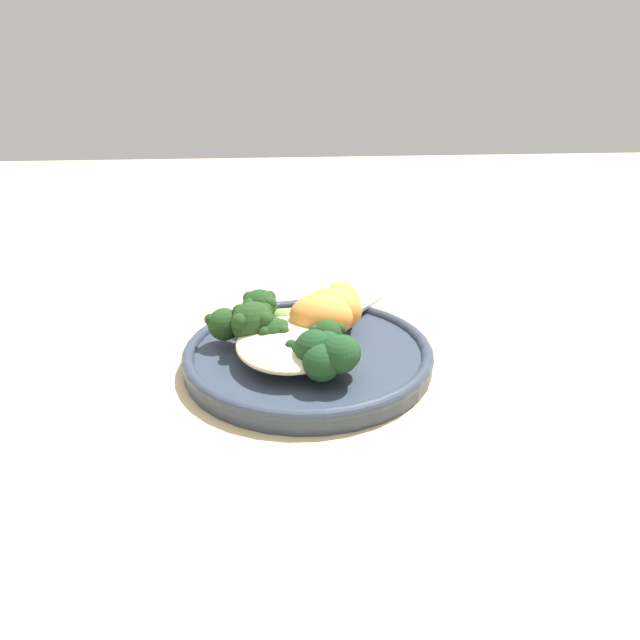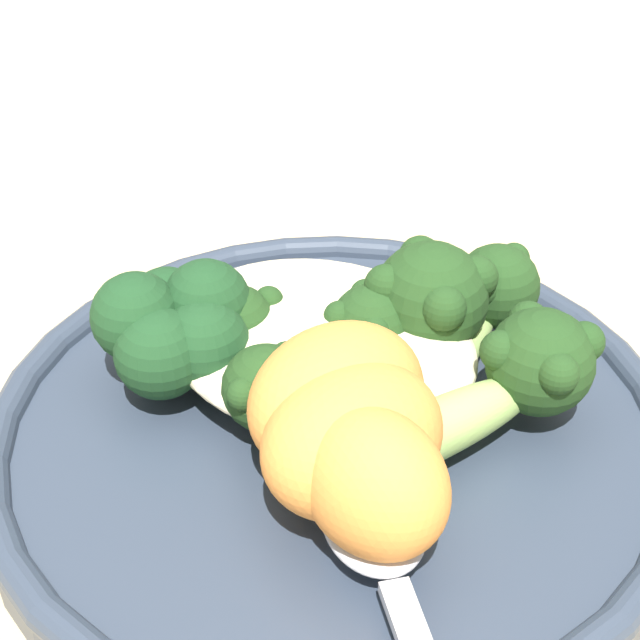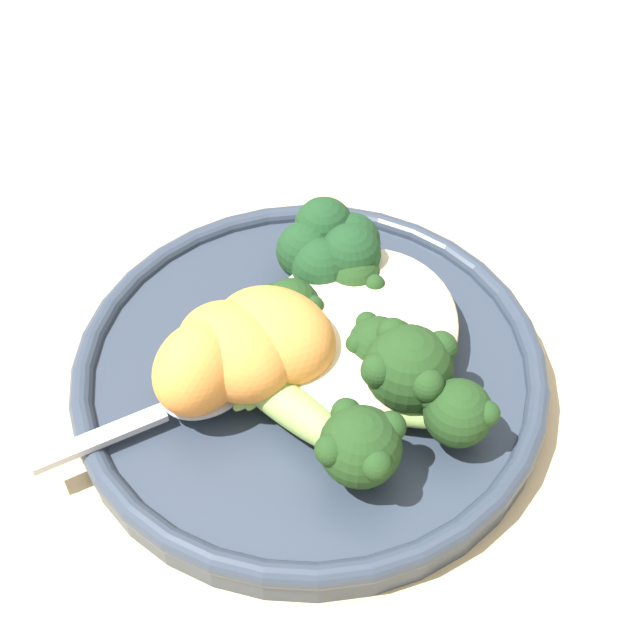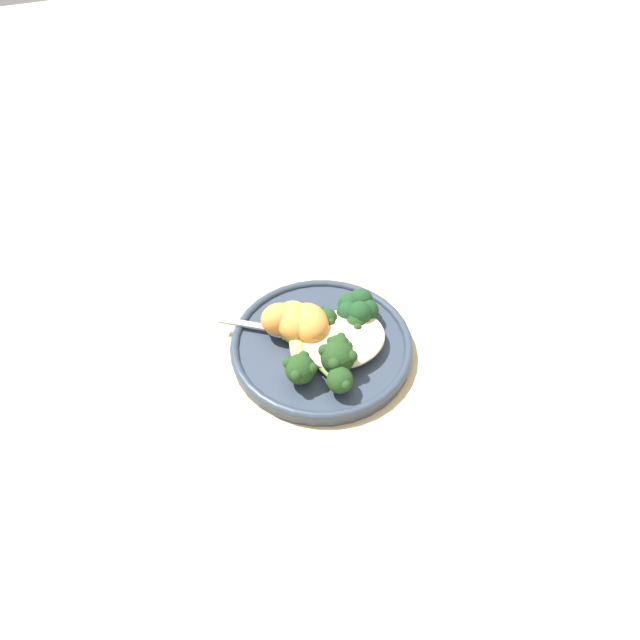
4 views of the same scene
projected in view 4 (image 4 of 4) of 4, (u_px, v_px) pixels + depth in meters
ground_plane at (329, 360)px, 0.66m from camera, size 4.00×4.00×0.00m
plate at (321, 344)px, 0.66m from camera, size 0.24×0.24×0.02m
quinoa_mound at (343, 340)px, 0.64m from camera, size 0.12×0.10×0.02m
broccoli_stalk_0 at (299, 359)px, 0.61m from camera, size 0.06×0.11×0.04m
broccoli_stalk_1 at (332, 373)px, 0.60m from camera, size 0.03×0.12×0.03m
broccoli_stalk_2 at (333, 355)px, 0.61m from camera, size 0.06×0.11×0.04m
broccoli_stalk_3 at (328, 344)px, 0.63m from camera, size 0.07×0.09×0.03m
broccoli_stalk_4 at (339, 327)px, 0.66m from camera, size 0.12×0.05×0.03m
broccoli_stalk_5 at (321, 322)px, 0.66m from camera, size 0.08×0.03×0.03m
sweet_potato_chunk_0 at (290, 322)px, 0.65m from camera, size 0.06×0.05×0.04m
sweet_potato_chunk_1 at (294, 321)px, 0.65m from camera, size 0.06×0.07×0.04m
sweet_potato_chunk_2 at (309, 323)px, 0.65m from camera, size 0.06×0.07×0.04m
sweet_potato_chunk_3 at (280, 319)px, 0.65m from camera, size 0.06×0.05×0.05m
kale_tuft at (357, 308)px, 0.67m from camera, size 0.06×0.06×0.04m
spoon at (275, 328)px, 0.66m from camera, size 0.09×0.09×0.01m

